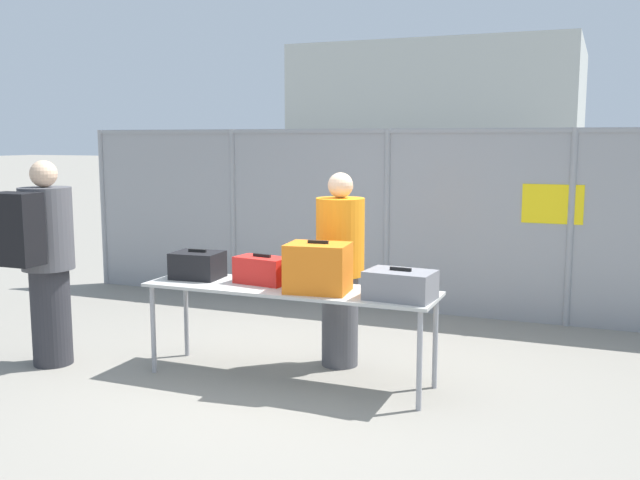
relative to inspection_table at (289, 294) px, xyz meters
name	(u,v)px	position (x,y,z in m)	size (l,w,h in m)	color
ground_plane	(287,385)	(0.03, -0.12, -0.70)	(120.00, 120.00, 0.00)	gray
fence_section	(388,216)	(0.04, 2.57, 0.36)	(7.78, 0.07, 2.02)	gray
inspection_table	(289,294)	(0.00, 0.00, 0.00)	(2.34, 0.62, 0.75)	#B2B2AD
suitcase_black	(198,265)	(-0.87, 0.06, 0.17)	(0.41, 0.34, 0.24)	black
suitcase_red	(262,270)	(-0.27, 0.06, 0.16)	(0.46, 0.29, 0.24)	red
suitcase_orange	(318,268)	(0.27, -0.06, 0.24)	(0.50, 0.41, 0.39)	orange
suitcase_grey	(400,285)	(0.92, -0.07, 0.16)	(0.51, 0.36, 0.23)	slate
traveler_hooded	(42,255)	(-2.05, -0.44, 0.26)	(0.43, 0.66, 1.73)	#2D2D33
security_worker_near	(340,267)	(0.24, 0.51, 0.15)	(0.40, 0.40, 1.63)	#4C4C51
utility_trailer	(522,251)	(1.25, 4.87, -0.30)	(3.36, 2.26, 0.68)	silver
distant_hangar	(445,110)	(-7.58, 41.11, 3.02)	(16.60, 13.15, 7.44)	#B2B7B2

